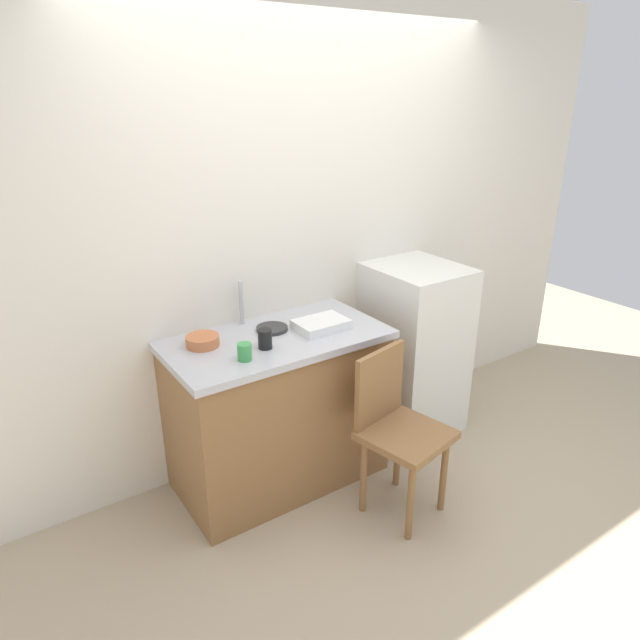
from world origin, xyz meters
TOP-DOWN VIEW (x-y plane):
  - ground_plane at (0.00, 0.00)m, footprint 8.00×8.00m
  - back_wall at (0.00, 1.00)m, footprint 4.80×0.10m
  - cabinet_base at (-0.41, 0.65)m, footprint 1.14×0.60m
  - countertop at (-0.41, 0.65)m, footprint 1.18×0.64m
  - faucet at (-0.48, 0.90)m, footprint 0.02×0.02m
  - refrigerator at (0.62, 0.66)m, footprint 0.52×0.57m
  - chair at (-0.03, 0.09)m, footprint 0.47×0.47m
  - dish_tray at (-0.15, 0.60)m, footprint 0.28×0.20m
  - terracotta_bowl at (-0.78, 0.75)m, footprint 0.17×0.17m
  - hotplate at (-0.39, 0.73)m, footprint 0.17×0.17m
  - cup_black at (-0.53, 0.55)m, footprint 0.07×0.07m
  - cup_green at (-0.67, 0.48)m, footprint 0.07×0.07m

SIDE VIEW (x-z plane):
  - ground_plane at x=0.00m, z-range 0.00..0.00m
  - cabinet_base at x=-0.41m, z-range 0.00..0.86m
  - chair at x=-0.03m, z-range 0.05..0.94m
  - refrigerator at x=0.62m, z-range 0.00..1.10m
  - countertop at x=-0.41m, z-range 0.86..0.90m
  - hotplate at x=-0.39m, z-range 0.90..0.92m
  - dish_tray at x=-0.15m, z-range 0.90..0.95m
  - terracotta_bowl at x=-0.78m, z-range 0.90..0.95m
  - cup_green at x=-0.67m, z-range 0.90..0.98m
  - cup_black at x=-0.53m, z-range 0.90..1.00m
  - faucet at x=-0.48m, z-range 0.90..1.15m
  - back_wall at x=0.00m, z-range 0.00..2.67m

